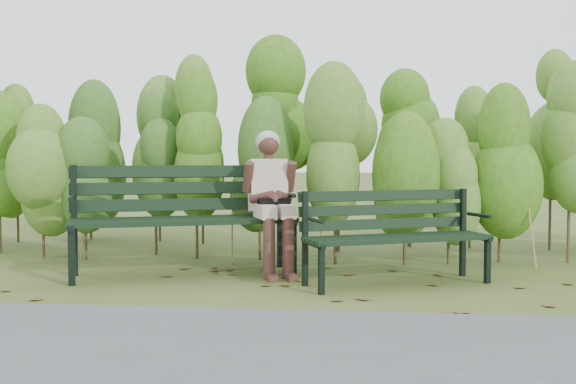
# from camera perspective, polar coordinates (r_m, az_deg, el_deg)

# --- Properties ---
(ground) EXTENTS (80.00, 80.00, 0.00)m
(ground) POSITION_cam_1_polar(r_m,az_deg,el_deg) (5.57, -0.39, -7.92)
(ground) COLOR #3E4E1B
(footpath) EXTENTS (60.00, 2.50, 0.01)m
(footpath) POSITION_cam_1_polar(r_m,az_deg,el_deg) (3.45, -4.69, -14.70)
(footpath) COLOR #474749
(footpath) RESTS_ON ground
(hedge_band) EXTENTS (11.04, 1.67, 2.42)m
(hedge_band) POSITION_cam_1_polar(r_m,az_deg,el_deg) (7.32, 1.27, 4.59)
(hedge_band) COLOR #47381E
(hedge_band) RESTS_ON ground
(leaf_litter) EXTENTS (5.62, 1.98, 0.01)m
(leaf_litter) POSITION_cam_1_polar(r_m,az_deg,el_deg) (5.54, -4.02, -7.96)
(leaf_litter) COLOR brown
(leaf_litter) RESTS_ON ground
(bench_left) EXTENTS (2.06, 1.30, 0.98)m
(bench_left) POSITION_cam_1_polar(r_m,az_deg,el_deg) (6.13, -8.92, -1.49)
(bench_left) COLOR black
(bench_left) RESTS_ON ground
(bench_right) EXTENTS (1.62, 1.10, 0.78)m
(bench_right) POSITION_cam_1_polar(r_m,az_deg,el_deg) (5.69, 8.87, -3.07)
(bench_right) COLOR black
(bench_right) RESTS_ON ground
(seated_woman) EXTENTS (0.56, 0.76, 1.29)m
(seated_woman) POSITION_cam_1_polar(r_m,az_deg,el_deg) (6.05, -1.45, 0.09)
(seated_woman) COLOR beige
(seated_woman) RESTS_ON ground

